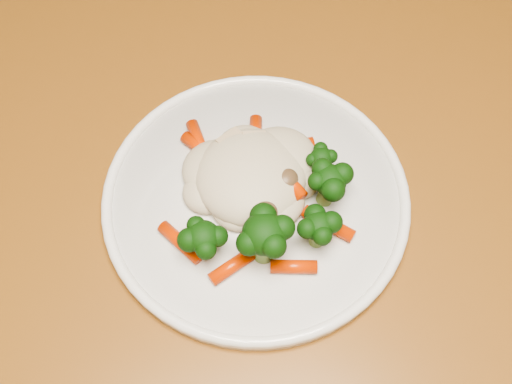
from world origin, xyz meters
TOP-DOWN VIEW (x-y plane):
  - dining_table at (-0.32, -0.14)m, footprint 1.33×0.90m
  - plate at (-0.33, -0.09)m, footprint 0.28×0.28m
  - meal at (-0.33, -0.09)m, footprint 0.18×0.18m

SIDE VIEW (x-z plane):
  - dining_table at x=-0.32m, z-range 0.29..1.04m
  - plate at x=-0.33m, z-range 0.75..0.76m
  - meal at x=-0.33m, z-range 0.76..0.81m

